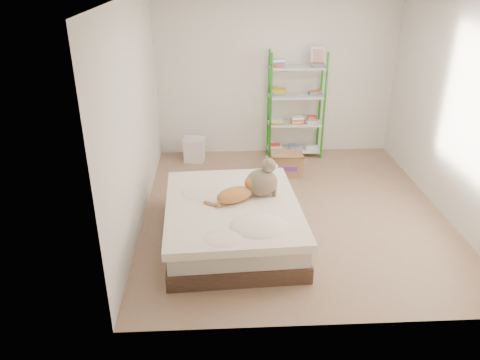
{
  "coord_description": "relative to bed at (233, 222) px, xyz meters",
  "views": [
    {
      "loc": [
        -0.96,
        -5.27,
        2.95
      ],
      "look_at": [
        -0.7,
        -0.36,
        0.62
      ],
      "focal_mm": 35.0,
      "sensor_mm": 36.0,
      "label": 1
    }
  ],
  "objects": [
    {
      "name": "room",
      "position": [
        0.8,
        0.66,
        1.06
      ],
      "size": [
        3.81,
        4.21,
        2.61
      ],
      "color": "#9A7B61",
      "rests_on": "ground"
    },
    {
      "name": "shelf_unit",
      "position": [
        1.11,
        2.54,
        0.55
      ],
      "size": [
        0.88,
        0.36,
        1.74
      ],
      "color": "#25911F",
      "rests_on": "ground"
    },
    {
      "name": "white_bin",
      "position": [
        -0.53,
        2.37,
        -0.04
      ],
      "size": [
        0.37,
        0.34,
        0.38
      ],
      "rotation": [
        0.0,
        0.0,
        -0.15
      ],
      "color": "silver",
      "rests_on": "ground"
    },
    {
      "name": "bed",
      "position": [
        0.0,
        0.0,
        0.0
      ],
      "size": [
        1.57,
        1.92,
        0.47
      ],
      "rotation": [
        0.0,
        0.0,
        0.05
      ],
      "color": "#4D3C2D",
      "rests_on": "ground"
    },
    {
      "name": "orange_cat",
      "position": [
        0.03,
        0.05,
        0.34
      ],
      "size": [
        0.59,
        0.5,
        0.21
      ],
      "primitive_type": null,
      "rotation": [
        0.0,
        0.0,
        0.5
      ],
      "color": "#C2813F",
      "rests_on": "bed"
    },
    {
      "name": "cardboard_box",
      "position": [
        0.88,
        1.8,
        -0.07
      ],
      "size": [
        0.49,
        0.47,
        0.38
      ],
      "rotation": [
        0.0,
        0.0,
        -0.05
      ],
      "color": "#A88453",
      "rests_on": "ground"
    },
    {
      "name": "grey_cat",
      "position": [
        0.34,
        0.19,
        0.46
      ],
      "size": [
        0.43,
        0.37,
        0.46
      ],
      "primitive_type": null,
      "rotation": [
        0.0,
        0.0,
        1.66
      ],
      "color": "#856E58",
      "rests_on": "bed"
    }
  ]
}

